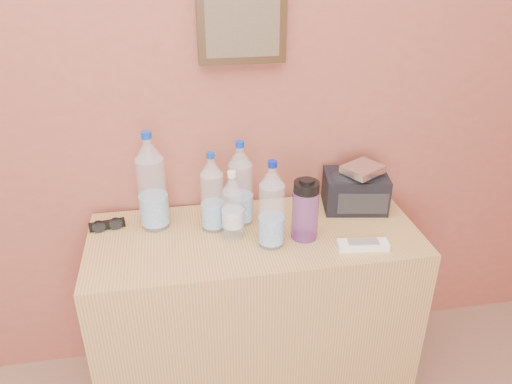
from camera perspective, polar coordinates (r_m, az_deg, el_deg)
picture_frame at (r=1.75m, az=-1.60°, el=18.44°), size 0.30×0.03×0.25m
dresser at (r=1.99m, az=-0.14°, el=-13.64°), size 1.17×0.49×0.73m
pet_large_a at (r=1.75m, az=-5.00°, el=-0.44°), size 0.08×0.08×0.29m
pet_large_b at (r=1.78m, az=-11.81°, el=0.64°), size 0.10×0.10×0.36m
pet_large_c at (r=1.78m, az=-1.78°, el=0.52°), size 0.09×0.09×0.32m
pet_large_d at (r=1.65m, az=1.80°, el=-1.96°), size 0.08×0.08×0.31m
pet_small at (r=1.70m, az=-2.68°, el=-1.94°), size 0.07×0.07×0.25m
nalgene_bottle at (r=1.71m, az=5.66°, el=-1.99°), size 0.09×0.09×0.22m
sunglasses at (r=1.87m, az=-16.65°, el=-3.62°), size 0.13×0.07×0.03m
ac_remote at (r=1.73m, az=12.12°, el=-5.95°), size 0.18×0.08×0.02m
toiletry_bag at (r=1.94m, az=11.28°, el=0.37°), size 0.26×0.21×0.16m
foil_packet at (r=1.88m, az=12.09°, el=2.56°), size 0.17×0.16×0.03m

